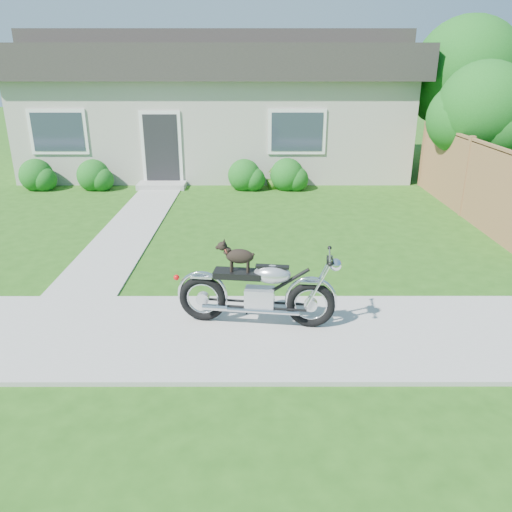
# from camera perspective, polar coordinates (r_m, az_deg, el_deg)

# --- Properties ---
(ground) EXTENTS (80.00, 80.00, 0.00)m
(ground) POSITION_cam_1_polar(r_m,az_deg,el_deg) (6.99, -10.77, -8.71)
(ground) COLOR #235114
(ground) RESTS_ON ground
(sidewalk) EXTENTS (24.00, 2.20, 0.04)m
(sidewalk) POSITION_cam_1_polar(r_m,az_deg,el_deg) (6.98, -10.78, -8.57)
(sidewalk) COLOR #9E9B93
(sidewalk) RESTS_ON ground
(walkway) EXTENTS (1.20, 8.00, 0.03)m
(walkway) POSITION_cam_1_polar(r_m,az_deg,el_deg) (11.81, -13.73, 3.60)
(walkway) COLOR #9E9B93
(walkway) RESTS_ON ground
(house) EXTENTS (12.60, 7.03, 4.50)m
(house) POSITION_cam_1_polar(r_m,az_deg,el_deg) (18.04, -4.34, 16.88)
(house) COLOR #B0AB9F
(house) RESTS_ON ground
(fence) EXTENTS (0.12, 6.62, 1.90)m
(fence) POSITION_cam_1_polar(r_m,az_deg,el_deg) (12.98, 22.93, 8.31)
(fence) COLOR olive
(fence) RESTS_ON ground
(tree_near) EXTENTS (2.42, 2.33, 3.57)m
(tree_near) POSITION_cam_1_polar(r_m,az_deg,el_deg) (14.41, 25.04, 14.58)
(tree_near) COLOR #3D2B1C
(tree_near) RESTS_ON ground
(tree_far) EXTENTS (3.16, 3.16, 4.85)m
(tree_far) POSITION_cam_1_polar(r_m,az_deg,el_deg) (17.13, 23.34, 18.32)
(tree_far) COLOR #3D2B1C
(tree_far) RESTS_ON ground
(shrub_row) EXTENTS (8.32, 0.99, 0.99)m
(shrub_row) POSITION_cam_1_polar(r_m,az_deg,el_deg) (14.99, -10.05, 9.06)
(shrub_row) COLOR #175818
(shrub_row) RESTS_ON ground
(potted_plant_left) EXTENTS (0.83, 0.82, 0.69)m
(potted_plant_left) POSITION_cam_1_polar(r_m,az_deg,el_deg) (15.54, -17.66, 8.58)
(potted_plant_left) COLOR #214E14
(potted_plant_left) RESTS_ON ground
(potted_plant_right) EXTENTS (0.43, 0.43, 0.68)m
(potted_plant_right) POSITION_cam_1_polar(r_m,az_deg,el_deg) (14.84, 1.94, 8.98)
(potted_plant_right) COLOR #3C6A1D
(potted_plant_right) RESTS_ON ground
(motorcycle_with_dog) EXTENTS (2.22, 0.62, 1.19)m
(motorcycle_with_dog) POSITION_cam_1_polar(r_m,az_deg,el_deg) (6.81, 0.32, -3.86)
(motorcycle_with_dog) COLOR black
(motorcycle_with_dog) RESTS_ON sidewalk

